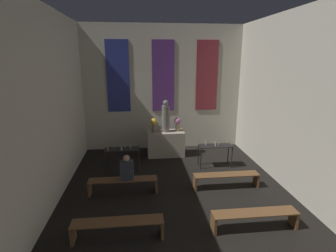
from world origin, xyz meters
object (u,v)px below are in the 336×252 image
candle_rack_right (215,148)px  flower_vase_left (154,124)px  candle_rack_left (122,152)px  pew_second_right (255,217)px  statue (166,117)px  pew_second_left (118,226)px  pew_back_right (226,178)px  person_seated (127,169)px  pew_back_left (123,183)px  flower_vase_right (178,123)px  altar (166,143)px

candle_rack_right → flower_vase_left: bearing=148.1°
candle_rack_left → pew_second_right: (3.09, -3.51, -0.35)m
statue → pew_second_left: 5.16m
flower_vase_left → pew_second_left: bearing=-102.2°
candle_rack_left → pew_back_right: size_ratio=0.60×
statue → pew_second_right: (1.49, -4.79, -1.21)m
candle_rack_right → person_seated: person_seated is taller
pew_back_left → person_seated: 0.44m
flower_vase_right → pew_second_right: bearing=-77.8°
statue → pew_second_left: bearing=-107.3°
pew_second_right → pew_back_left: size_ratio=1.00×
flower_vase_right → flower_vase_left: bearing=180.0°
candle_rack_left → altar: bearing=38.7°
candle_rack_right → pew_second_right: (-0.11, -3.51, -0.35)m
flower_vase_left → pew_second_right: size_ratio=0.28×
flower_vase_right → candle_rack_right: flower_vase_right is taller
pew_second_left → pew_second_right: (2.98, 0.00, 0.00)m
pew_second_right → person_seated: (-2.86, 1.95, 0.42)m
altar → flower_vase_left: (-0.46, 0.00, 0.81)m
flower_vase_left → candle_rack_left: 1.82m
pew_back_right → candle_rack_left: bearing=153.2°
flower_vase_right → pew_back_right: 3.18m
pew_second_right → flower_vase_right: bearing=102.2°
pew_second_right → altar: bearing=107.3°
candle_rack_left → pew_back_left: (0.11, -1.56, -0.35)m
statue → candle_rack_right: 2.22m
altar → flower_vase_right: flower_vase_right is taller
pew_back_right → person_seated: person_seated is taller
person_seated → candle_rack_left: bearing=98.3°
flower_vase_left → pew_back_left: size_ratio=0.28×
altar → flower_vase_left: size_ratio=2.66×
altar → candle_rack_right: size_ratio=1.22×
altar → statue: statue is taller
flower_vase_left → pew_back_left: bearing=-110.0°
statue → flower_vase_right: size_ratio=2.29×
statue → candle_rack_left: 2.22m
flower_vase_right → candle_rack_right: bearing=-48.3°
pew_second_left → pew_second_right: bearing=0.0°
altar → candle_rack_left: 2.06m
altar → flower_vase_right: bearing=0.0°
altar → pew_second_right: size_ratio=0.74×
candle_rack_right → pew_back_right: bearing=-93.9°
altar → statue: size_ratio=1.16×
flower_vase_right → pew_second_left: flower_vase_right is taller
pew_second_right → pew_back_right: same height
pew_second_left → person_seated: person_seated is taller
pew_back_left → pew_second_left: bearing=-90.0°
altar → pew_back_right: (1.49, -2.84, -0.17)m
flower_vase_left → flower_vase_right: bearing=0.0°
candle_rack_left → statue: bearing=38.7°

